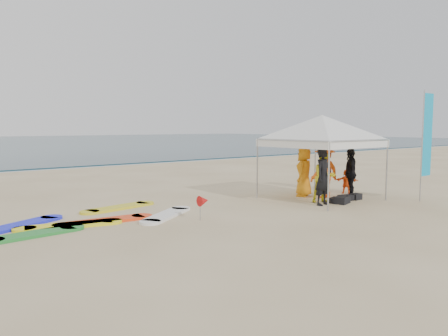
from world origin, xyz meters
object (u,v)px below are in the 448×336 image
at_px(person_orange_a, 325,171).
at_px(canopy_tent, 322,115).
at_px(surfboard_spread, 89,220).
at_px(marker_pennant, 204,201).
at_px(person_black_a, 323,176).
at_px(person_black_b, 350,173).
at_px(person_seated, 346,181).
at_px(person_orange_b, 304,172).
at_px(feather_flag, 427,136).
at_px(person_yellow, 324,177).

bearing_deg(person_orange_a, canopy_tent, 24.10).
bearing_deg(person_orange_a, surfboard_spread, -3.73).
bearing_deg(marker_pennant, person_black_a, -7.75).
xyz_separation_m(person_black_b, marker_pennant, (-5.87, 0.28, -0.35)).
xyz_separation_m(person_black_b, canopy_tent, (-0.94, 0.49, 1.93)).
xyz_separation_m(person_seated, marker_pennant, (-6.63, -0.42, 0.05)).
bearing_deg(marker_pennant, person_orange_b, 10.85).
bearing_deg(person_black_b, person_orange_b, -95.15).
distance_m(person_seated, marker_pennant, 6.64).
relative_size(canopy_tent, marker_pennant, 6.61).
relative_size(person_orange_a, canopy_tent, 0.43).
height_order(person_black_a, person_orange_b, person_black_a).
relative_size(person_orange_b, surfboard_spread, 0.32).
relative_size(person_black_a, person_orange_b, 1.04).
distance_m(person_orange_a, person_black_b, 0.86).
distance_m(feather_flag, surfboard_spread, 10.65).
distance_m(person_black_a, person_seated, 2.74).
xyz_separation_m(person_orange_a, canopy_tent, (-0.32, -0.11, 1.87)).
bearing_deg(feather_flag, person_orange_b, 128.56).
xyz_separation_m(person_yellow, person_orange_b, (0.44, 1.23, 0.04)).
relative_size(person_black_a, person_yellow, 1.10).
relative_size(person_orange_a, person_orange_b, 1.06).
bearing_deg(person_yellow, surfboard_spread, -176.75).
xyz_separation_m(person_black_a, person_black_b, (1.76, 0.28, -0.04)).
bearing_deg(marker_pennant, person_seated, 3.59).
height_order(person_seated, feather_flag, feather_flag).
distance_m(person_black_a, person_orange_b, 1.72).
distance_m(person_orange_b, marker_pennant, 5.04).
xyz_separation_m(person_black_b, person_seated, (0.75, 0.69, -0.40)).
height_order(person_black_a, person_seated, person_black_a).
xyz_separation_m(person_seated, surfboard_spread, (-9.06, 1.18, -0.41)).
height_order(person_orange_a, marker_pennant, person_orange_a).
bearing_deg(person_seated, person_black_b, 98.30).
bearing_deg(surfboard_spread, person_orange_a, -9.42).
xyz_separation_m(person_black_a, person_yellow, (0.38, 0.27, -0.08)).
distance_m(person_black_a, canopy_tent, 2.20).
height_order(marker_pennant, surfboard_spread, marker_pennant).
bearing_deg(person_orange_a, person_black_b, 141.43).
height_order(person_black_a, canopy_tent, canopy_tent).
height_order(person_black_b, person_orange_b, person_orange_b).
height_order(person_black_b, feather_flag, feather_flag).
distance_m(canopy_tent, marker_pennant, 5.44).
height_order(person_orange_b, canopy_tent, canopy_tent).
xyz_separation_m(person_orange_a, person_black_b, (0.61, -0.60, -0.06)).
height_order(person_black_a, person_yellow, person_black_a).
bearing_deg(canopy_tent, marker_pennant, -177.51).
bearing_deg(feather_flag, marker_pennant, 164.17).
height_order(person_black_a, surfboard_spread, person_black_a).
height_order(person_orange_a, surfboard_spread, person_orange_a).
xyz_separation_m(person_orange_b, person_seated, (1.69, -0.53, -0.41)).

